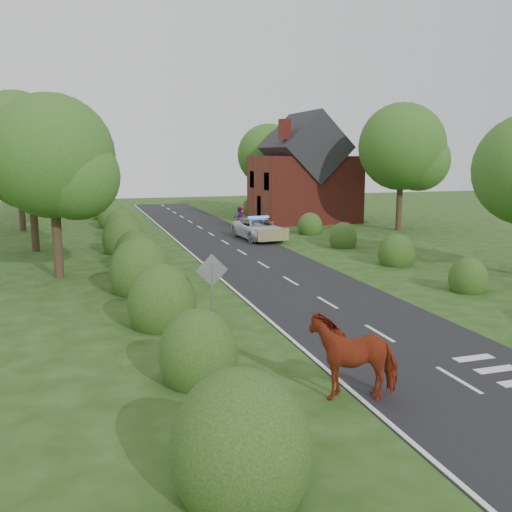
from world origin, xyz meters
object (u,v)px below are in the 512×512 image
object	(u,v)px
police_van	(259,229)
cow	(353,360)
road_sign	(212,281)
pedestrian_purple	(239,217)
pedestrian_red	(241,216)

from	to	relation	value
police_van	cow	bearing A→B (deg)	-106.46
road_sign	pedestrian_purple	world-z (taller)	road_sign
cow	pedestrian_purple	bearing A→B (deg)	-176.50
road_sign	cow	xyz separation A→B (m)	(2.06, -5.89, -0.82)
cow	pedestrian_red	bearing A→B (deg)	-176.95
cow	pedestrian_purple	distance (m)	31.36
pedestrian_red	pedestrian_purple	size ratio (longest dim) A/B	1.01
pedestrian_purple	pedestrian_red	bearing A→B (deg)	-121.14
cow	pedestrian_red	size ratio (longest dim) A/B	1.42
pedestrian_red	pedestrian_purple	distance (m)	0.67
police_van	pedestrian_purple	size ratio (longest dim) A/B	3.24
pedestrian_purple	road_sign	bearing A→B (deg)	73.82
cow	pedestrian_red	distance (m)	31.98
road_sign	police_van	world-z (taller)	road_sign
cow	police_van	bearing A→B (deg)	-178.27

